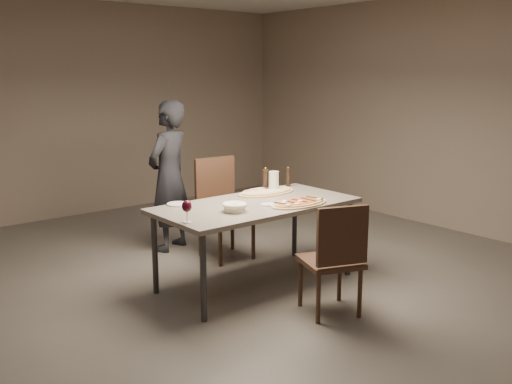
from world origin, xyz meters
TOP-DOWN VIEW (x-y plane):
  - room at (0.00, 0.00)m, footprint 7.00×7.00m
  - dining_table at (0.00, 0.00)m, footprint 1.80×0.90m
  - zucchini_pizza at (0.25, -0.28)m, footprint 0.58×0.32m
  - ham_pizza at (0.34, 0.26)m, footprint 0.62×0.34m
  - bread_basket at (-0.34, -0.13)m, footprint 0.21×0.21m
  - oil_dish at (0.02, -0.13)m, footprint 0.12×0.12m
  - pepper_mill_left at (0.41, 0.35)m, footprint 0.06×0.06m
  - pepper_mill_right at (0.73, 0.38)m, footprint 0.05×0.05m
  - carafe at (0.45, 0.27)m, footprint 0.10×0.10m
  - wine_glass at (-0.83, -0.18)m, footprint 0.08×0.08m
  - side_plate at (-0.57, 0.38)m, footprint 0.19×0.19m
  - chair_near at (0.03, -0.93)m, footprint 0.56×0.56m
  - chair_far at (0.24, 0.86)m, footprint 0.52×0.52m
  - diner at (-0.05, 1.40)m, footprint 0.69×0.59m

SIDE VIEW (x-z plane):
  - chair_near at x=0.03m, z-range 0.06..0.97m
  - chair_far at x=0.24m, z-range 0.06..1.08m
  - dining_table at x=0.00m, z-range 0.32..1.07m
  - side_plate at x=-0.57m, z-range 0.75..0.76m
  - oil_dish at x=0.02m, z-range 0.75..0.76m
  - ham_pizza at x=0.34m, z-range 0.75..0.78m
  - zucchini_pizza at x=0.25m, z-range 0.74..0.79m
  - bread_basket at x=-0.34m, z-range 0.76..0.83m
  - diner at x=-0.05m, z-range 0.00..1.60m
  - pepper_mill_right at x=0.73m, z-range 0.74..0.94m
  - carafe at x=0.45m, z-range 0.75..0.95m
  - pepper_mill_left at x=0.41m, z-range 0.74..0.98m
  - wine_glass at x=-0.83m, z-range 0.78..0.96m
  - room at x=0.00m, z-range -2.10..4.90m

